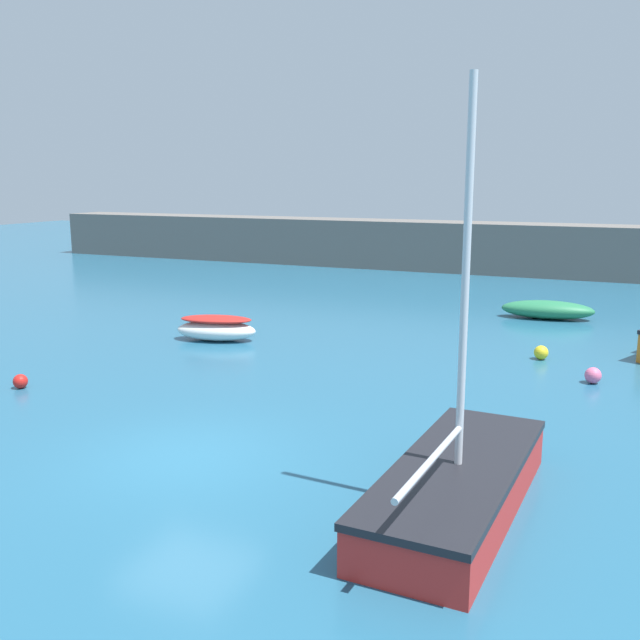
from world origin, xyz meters
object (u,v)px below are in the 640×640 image
sailboat_tall_mast (457,485)px  mooring_buoy_yellow (541,353)px  mooring_buoy_pink (593,375)px  rowboat_blue_near (547,310)px  mooring_buoy_red (20,381)px  rowboat_with_red_cover (216,328)px

sailboat_tall_mast → mooring_buoy_yellow: (0.01, 10.87, -0.25)m
sailboat_tall_mast → mooring_buoy_pink: sailboat_tall_mast is taller
rowboat_blue_near → mooring_buoy_pink: bearing=98.0°
mooring_buoy_red → rowboat_blue_near: bearing=53.2°
rowboat_with_red_cover → mooring_buoy_pink: bearing=-15.4°
mooring_buoy_yellow → rowboat_blue_near: bearing=95.0°
sailboat_tall_mast → mooring_buoy_red: sailboat_tall_mast is taller
mooring_buoy_red → mooring_buoy_yellow: 14.72m
rowboat_blue_near → mooring_buoy_red: bearing=47.3°
mooring_buoy_red → mooring_buoy_yellow: mooring_buoy_yellow is taller
mooring_buoy_red → sailboat_tall_mast: bearing=-10.9°
rowboat_blue_near → mooring_buoy_yellow: (0.58, -6.65, -0.14)m
rowboat_with_red_cover → mooring_buoy_red: (-1.67, -6.83, -0.23)m
sailboat_tall_mast → mooring_buoy_red: bearing=81.6°
mooring_buoy_pink → mooring_buoy_yellow: 2.61m
rowboat_with_red_cover → rowboat_blue_near: bearing=27.1°
sailboat_tall_mast → rowboat_blue_near: (-0.57, 17.53, -0.11)m
rowboat_blue_near → mooring_buoy_yellow: 6.68m
mooring_buoy_pink → mooring_buoy_red: 15.02m
rowboat_with_red_cover → mooring_buoy_red: 7.03m
mooring_buoy_red → mooring_buoy_yellow: bearing=35.6°
sailboat_tall_mast → mooring_buoy_yellow: sailboat_tall_mast is taller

